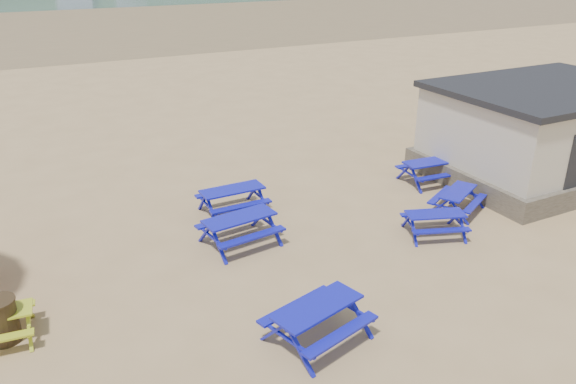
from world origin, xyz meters
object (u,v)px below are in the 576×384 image
picnic_table_blue_b (240,230)px  amenity_block (544,131)px  picnic_table_blue_a (233,201)px  litter_bin (2,320)px

picnic_table_blue_b → amenity_block: bearing=-7.0°
picnic_table_blue_a → litter_bin: 7.23m
litter_bin → picnic_table_blue_b: bearing=15.1°
picnic_table_blue_a → amenity_block: (10.74, -1.91, 1.18)m
picnic_table_blue_b → litter_bin: litter_bin is taller
picnic_table_blue_a → picnic_table_blue_b: (-0.56, -1.88, 0.01)m
litter_bin → picnic_table_blue_a: bearing=28.5°
picnic_table_blue_b → litter_bin: (-5.79, -1.57, 0.08)m
picnic_table_blue_a → picnic_table_blue_b: bearing=-107.4°
picnic_table_blue_b → amenity_block: size_ratio=0.28×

